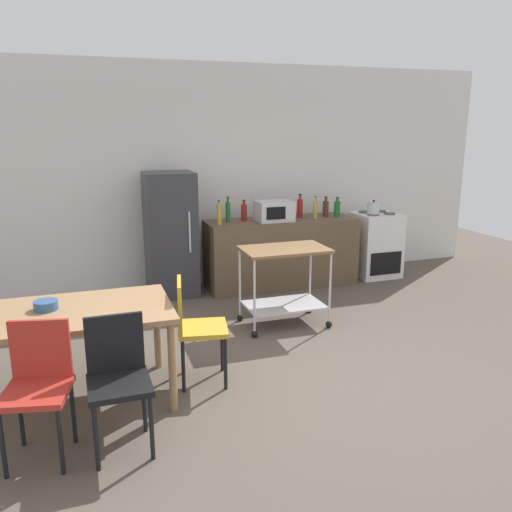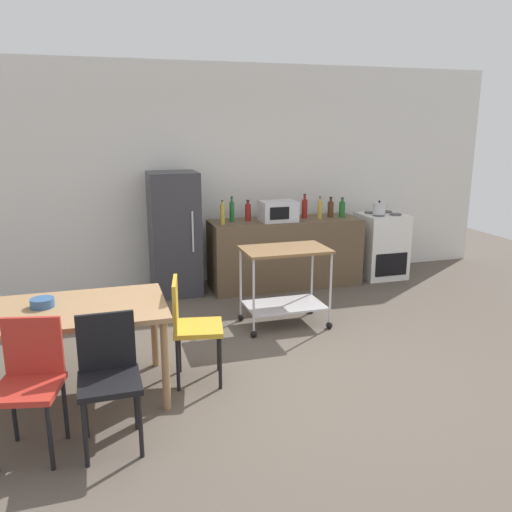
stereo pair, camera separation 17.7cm
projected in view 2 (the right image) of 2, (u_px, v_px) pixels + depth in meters
The scene contains 20 objects.
ground_plane at pixel (289, 381), 4.44m from camera, with size 12.00×12.00×0.00m, color brown.
back_wall at pixel (208, 175), 7.06m from camera, with size 8.40×0.12×2.90m, color silver.
kitchen_counter at pixel (285, 253), 6.99m from camera, with size 2.00×0.64×0.90m, color brown.
dining_table at pixel (67, 318), 4.01m from camera, with size 1.50×0.90×0.75m.
chair_black at pixel (109, 372), 3.47m from camera, with size 0.40×0.40×0.89m.
chair_mustard at pixel (190, 323), 4.33m from camera, with size 0.47×0.47×0.89m.
chair_red at pixel (30, 378), 3.38m from camera, with size 0.48×0.48×0.89m.
stove_oven at pixel (381, 245), 7.42m from camera, with size 0.60×0.61×0.92m.
refrigerator at pixel (174, 234), 6.60m from camera, with size 0.60×0.63×1.55m.
kitchen_cart at pixel (285, 274), 5.56m from camera, with size 0.91×0.57×0.85m.
bottle_hot_sauce at pixel (223, 214), 6.52m from camera, with size 0.06×0.06×0.30m.
bottle_soy_sauce at pixel (232, 211), 6.71m from camera, with size 0.06×0.06×0.32m.
bottle_sesame_oil at pixel (248, 212), 6.78m from camera, with size 0.08×0.08×0.27m.
microwave at pixel (278, 211), 6.75m from camera, with size 0.46×0.35×0.26m.
bottle_olive_oil at pixel (304, 208), 6.98m from camera, with size 0.08×0.08×0.32m.
bottle_vinegar at pixel (320, 210), 6.92m from camera, with size 0.06×0.06×0.30m.
bottle_soda at pixel (331, 209), 7.07m from camera, with size 0.08×0.08×0.27m.
bottle_wine at pixel (342, 209), 7.06m from camera, with size 0.08×0.08×0.26m.
fruit_bowl at pixel (42, 303), 4.00m from camera, with size 0.18×0.18×0.07m, color #33598C.
kettle at pixel (379, 208), 7.16m from camera, with size 0.24×0.17×0.19m.
Camera 2 is at (-1.44, -3.79, 2.10)m, focal length 36.81 mm.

